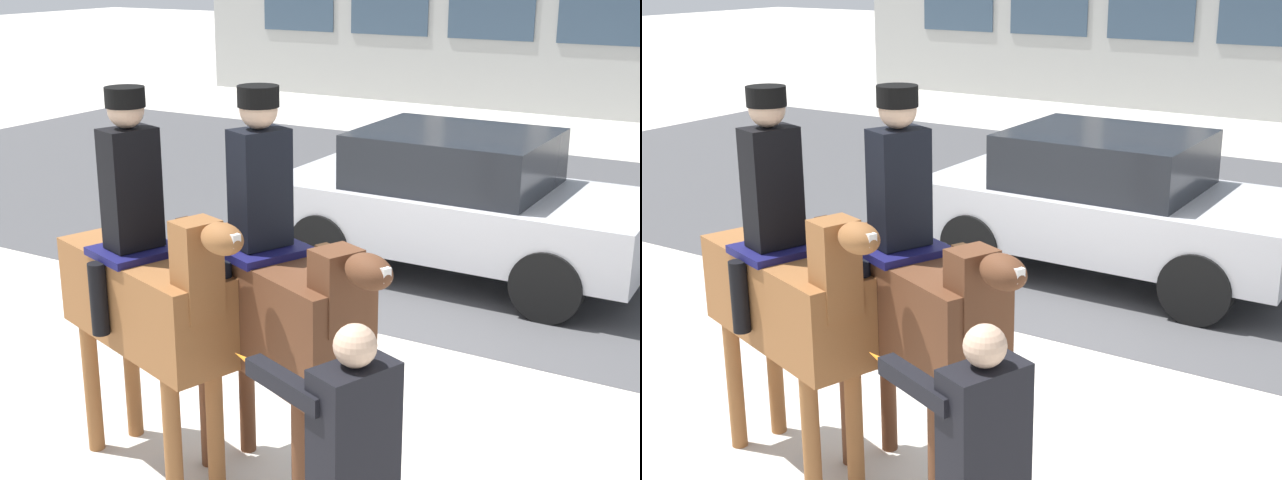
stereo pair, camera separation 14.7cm
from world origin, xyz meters
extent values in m
plane|color=beige|center=(0.00, 0.00, 0.00)|extent=(80.00, 80.00, 0.00)
cube|color=#444447|center=(0.00, 4.75, 0.00)|extent=(22.39, 8.50, 0.01)
cube|color=brown|center=(-0.42, -2.29, 1.23)|extent=(1.50, 0.87, 0.58)
cylinder|color=brown|center=(0.12, -2.31, 0.47)|extent=(0.11, 0.11, 0.94)
cylinder|color=brown|center=(0.02, -2.60, 0.47)|extent=(0.11, 0.11, 0.94)
cylinder|color=brown|center=(-0.86, -1.98, 0.47)|extent=(0.11, 0.11, 0.94)
cylinder|color=brown|center=(-0.96, -2.27, 0.47)|extent=(0.11, 0.11, 0.94)
cube|color=brown|center=(0.18, -2.49, 1.60)|extent=(0.27, 0.29, 0.58)
cube|color=#382314|center=(0.06, -2.45, 1.62)|extent=(0.06, 0.09, 0.52)
ellipsoid|color=brown|center=(0.42, -2.57, 1.85)|extent=(0.34, 0.28, 0.17)
cube|color=silver|center=(0.50, -2.60, 1.87)|extent=(0.11, 0.08, 0.07)
cylinder|color=#382314|center=(-1.14, -2.05, 1.12)|extent=(0.09, 0.09, 0.55)
cube|color=#14144C|center=(-0.49, -2.27, 1.54)|extent=(0.56, 0.59, 0.05)
cube|color=black|center=(-0.49, -2.27, 1.94)|extent=(0.31, 0.37, 0.74)
sphere|color=#D1A889|center=(-0.49, -2.27, 2.42)|extent=(0.22, 0.22, 0.22)
cylinder|color=black|center=(-0.49, -2.27, 2.50)|extent=(0.24, 0.24, 0.12)
cylinder|color=black|center=(-0.40, -2.01, 1.28)|extent=(0.11, 0.11, 0.46)
cylinder|color=black|center=(-0.57, -2.52, 1.28)|extent=(0.11, 0.11, 0.46)
cube|color=#59331E|center=(0.40, -2.10, 1.27)|extent=(1.54, 0.99, 0.68)
cylinder|color=#59331E|center=(0.95, -2.17, 0.46)|extent=(0.11, 0.11, 0.93)
cylinder|color=#59331E|center=(0.83, -2.45, 0.46)|extent=(0.11, 0.11, 0.93)
cylinder|color=#59331E|center=(-0.03, -1.75, 0.46)|extent=(0.11, 0.11, 0.93)
cylinder|color=#59331E|center=(-0.15, -2.03, 0.46)|extent=(0.11, 0.11, 0.93)
cube|color=#59331E|center=(1.00, -2.36, 1.59)|extent=(0.28, 0.30, 0.45)
cube|color=#382314|center=(0.89, -2.31, 1.61)|extent=(0.07, 0.09, 0.41)
ellipsoid|color=#59331E|center=(1.25, -2.46, 1.77)|extent=(0.36, 0.30, 0.18)
cube|color=silver|center=(1.33, -2.50, 1.79)|extent=(0.12, 0.09, 0.07)
cylinder|color=#382314|center=(-0.32, -1.79, 1.16)|extent=(0.09, 0.09, 0.55)
cube|color=#14144C|center=(0.33, -2.07, 1.63)|extent=(0.60, 0.62, 0.05)
cube|color=black|center=(0.33, -2.07, 2.00)|extent=(0.33, 0.38, 0.69)
sphere|color=#D1A889|center=(0.33, -2.07, 2.46)|extent=(0.22, 0.22, 0.22)
cylinder|color=black|center=(0.33, -2.07, 2.54)|extent=(0.24, 0.24, 0.12)
cylinder|color=black|center=(0.44, -1.82, 1.33)|extent=(0.11, 0.11, 0.54)
cylinder|color=black|center=(0.23, -2.32, 1.33)|extent=(0.11, 0.11, 0.54)
cube|color=black|center=(1.48, -3.04, 1.23)|extent=(0.35, 0.45, 0.64)
sphere|color=#D1A889|center=(1.48, -3.04, 1.65)|extent=(0.20, 0.20, 0.20)
cube|color=black|center=(1.16, -3.11, 1.40)|extent=(0.54, 0.29, 0.09)
cone|color=orange|center=(0.84, -2.98, 1.40)|extent=(0.18, 0.11, 0.04)
cube|color=#B7B7BC|center=(-0.15, 2.41, 0.66)|extent=(3.93, 1.82, 0.62)
cube|color=black|center=(-0.25, 2.41, 1.26)|extent=(1.96, 1.60, 0.57)
cylinder|color=black|center=(1.06, 1.58, 0.35)|extent=(0.70, 0.22, 0.70)
cylinder|color=black|center=(1.06, 3.25, 0.35)|extent=(0.70, 0.22, 0.70)
cylinder|color=black|center=(-1.37, 1.58, 0.35)|extent=(0.70, 0.22, 0.70)
cylinder|color=black|center=(-1.37, 3.25, 0.35)|extent=(0.70, 0.22, 0.70)
camera|label=1|loc=(3.17, -6.23, 3.29)|focal=50.00mm
camera|label=2|loc=(3.30, -6.15, 3.29)|focal=50.00mm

